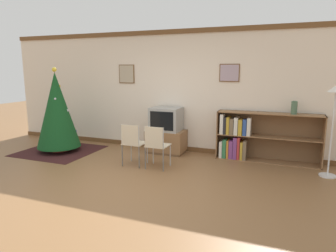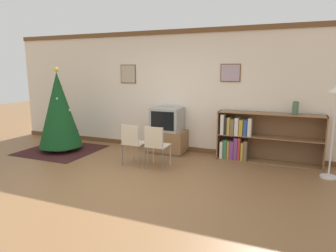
# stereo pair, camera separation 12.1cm
# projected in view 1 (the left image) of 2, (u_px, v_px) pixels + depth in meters

# --- Properties ---
(ground_plane) EXTENTS (24.00, 24.00, 0.00)m
(ground_plane) POSITION_uv_depth(u_px,v_px,m) (119.00, 188.00, 4.70)
(ground_plane) COLOR brown
(wall_back) EXTENTS (8.87, 0.11, 2.70)m
(wall_back) POSITION_uv_depth(u_px,v_px,m) (175.00, 91.00, 6.78)
(wall_back) COLOR silver
(wall_back) RESTS_ON ground_plane
(area_rug) EXTENTS (1.63, 1.57, 0.01)m
(area_rug) POSITION_uv_depth(u_px,v_px,m) (60.00, 151.00, 6.86)
(area_rug) COLOR #381919
(area_rug) RESTS_ON ground_plane
(christmas_tree) EXTENTS (0.96, 0.96, 1.88)m
(christmas_tree) POSITION_uv_depth(u_px,v_px,m) (57.00, 110.00, 6.69)
(christmas_tree) COLOR maroon
(christmas_tree) RESTS_ON area_rug
(tv_console) EXTENTS (0.84, 0.54, 0.50)m
(tv_console) POSITION_uv_depth(u_px,v_px,m) (166.00, 141.00, 6.70)
(tv_console) COLOR brown
(tv_console) RESTS_ON ground_plane
(television) EXTENTS (0.64, 0.53, 0.51)m
(television) POSITION_uv_depth(u_px,v_px,m) (166.00, 119.00, 6.60)
(television) COLOR #9E9E99
(television) RESTS_ON tv_console
(folding_chair_left) EXTENTS (0.40, 0.40, 0.82)m
(folding_chair_left) POSITION_uv_depth(u_px,v_px,m) (133.00, 142.00, 5.71)
(folding_chair_left) COLOR beige
(folding_chair_left) RESTS_ON ground_plane
(folding_chair_right) EXTENTS (0.40, 0.40, 0.82)m
(folding_chair_right) POSITION_uv_depth(u_px,v_px,m) (156.00, 144.00, 5.54)
(folding_chair_right) COLOR beige
(folding_chair_right) RESTS_ON ground_plane
(bookshelf) EXTENTS (2.01, 0.36, 1.00)m
(bookshelf) POSITION_uv_depth(u_px,v_px,m) (249.00, 138.00, 6.12)
(bookshelf) COLOR olive
(bookshelf) RESTS_ON ground_plane
(vase) EXTENTS (0.11, 0.11, 0.25)m
(vase) POSITION_uv_depth(u_px,v_px,m) (294.00, 107.00, 5.70)
(vase) COLOR #47664C
(vase) RESTS_ON bookshelf
(standing_lamp) EXTENTS (0.28, 0.28, 1.59)m
(standing_lamp) POSITION_uv_depth(u_px,v_px,m) (335.00, 107.00, 5.01)
(standing_lamp) COLOR silver
(standing_lamp) RESTS_ON ground_plane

